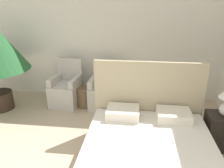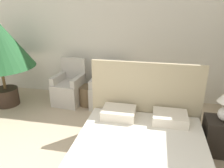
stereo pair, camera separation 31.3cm
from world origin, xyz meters
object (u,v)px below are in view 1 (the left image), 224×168
bed (149,162)px  nightstand (222,131)px  armchair_near_window_left (66,91)px  side_table (85,96)px  armchair_near_window_right (104,93)px

bed → nightstand: size_ratio=4.10×
armchair_near_window_left → side_table: 0.42m
bed → armchair_near_window_left: 2.61m
bed → armchair_near_window_right: size_ratio=2.33×
bed → armchair_near_window_right: bearing=113.7°
bed → nightstand: bearing=35.4°
bed → side_table: 2.34m
armchair_near_window_left → armchair_near_window_right: same height
bed → armchair_near_window_left: bed is taller
armchair_near_window_right → bed: bearing=-64.9°
bed → side_table: bed is taller
nightstand → bed: bearing=-144.6°
side_table → bed: bearing=-56.8°
bed → armchair_near_window_left: bearing=130.6°
armchair_near_window_left → armchair_near_window_right: 0.83m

